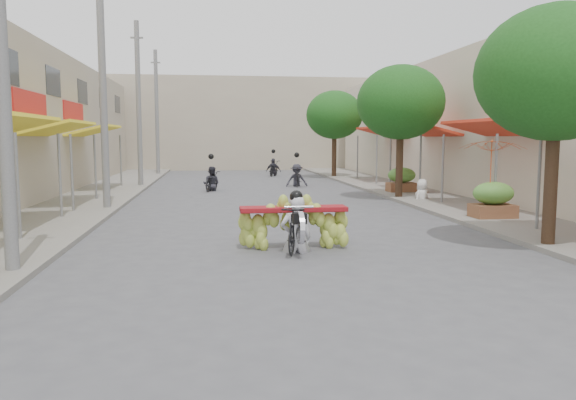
{
  "coord_description": "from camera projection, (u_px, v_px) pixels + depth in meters",
  "views": [
    {
      "loc": [
        -1.87,
        -7.26,
        2.43
      ],
      "look_at": [
        -0.28,
        4.59,
        1.1
      ],
      "focal_mm": 35.0,
      "sensor_mm": 36.0,
      "label": 1
    }
  ],
  "objects": [
    {
      "name": "sidewalk_left",
      "position": [
        79.0,
        200.0,
        21.51
      ],
      "size": [
        4.0,
        60.0,
        0.12
      ],
      "primitive_type": "cube",
      "color": "gray",
      "rests_on": "ground"
    },
    {
      "name": "utility_pole_near",
      "position": [
        0.0,
        43.0,
        9.47
      ],
      "size": [
        0.6,
        0.24,
        8.0
      ],
      "color": "slate",
      "rests_on": "ground"
    },
    {
      "name": "sidewalk_right",
      "position": [
        428.0,
        195.0,
        23.36
      ],
      "size": [
        4.0,
        60.0,
        0.12
      ],
      "primitive_type": "cube",
      "color": "gray",
      "rests_on": "ground"
    },
    {
      "name": "utility_pole_far",
      "position": [
        139.0,
        105.0,
        27.2
      ],
      "size": [
        0.6,
        0.24,
        8.0
      ],
      "color": "slate",
      "rests_on": "ground"
    },
    {
      "name": "street_tree_mid",
      "position": [
        401.0,
        103.0,
        21.76
      ],
      "size": [
        3.4,
        3.4,
        5.25
      ],
      "color": "#3A2719",
      "rests_on": "ground"
    },
    {
      "name": "market_umbrella",
      "position": [
        493.0,
        138.0,
        15.96
      ],
      "size": [
        1.99,
        1.99,
        1.66
      ],
      "rotation": [
        0.0,
        0.0,
        -0.09
      ],
      "color": "#BB4418",
      "rests_on": "ground"
    },
    {
      "name": "utility_pole_back",
      "position": [
        157.0,
        113.0,
        36.06
      ],
      "size": [
        0.6,
        0.24,
        8.0
      ],
      "color": "slate",
      "rests_on": "ground"
    },
    {
      "name": "bg_motorbike_c",
      "position": [
        273.0,
        164.0,
        35.73
      ],
      "size": [
        1.18,
        1.83,
        1.95
      ],
      "color": "black",
      "rests_on": "ground"
    },
    {
      "name": "bg_motorbike_b",
      "position": [
        297.0,
        170.0,
        28.02
      ],
      "size": [
        1.09,
        1.83,
        1.95
      ],
      "color": "black",
      "rests_on": "ground"
    },
    {
      "name": "banana_motorbike",
      "position": [
        295.0,
        217.0,
        12.07
      ],
      "size": [
        2.34,
        1.89,
        2.25
      ],
      "color": "black",
      "rests_on": "ground"
    },
    {
      "name": "produce_crate_far",
      "position": [
        402.0,
        178.0,
        24.17
      ],
      "size": [
        1.2,
        0.88,
        1.16
      ],
      "color": "brown",
      "rests_on": "ground"
    },
    {
      "name": "utility_pole_mid",
      "position": [
        103.0,
        89.0,
        18.33
      ],
      "size": [
        0.6,
        0.24,
        8.0
      ],
      "color": "slate",
      "rests_on": "ground"
    },
    {
      "name": "bg_motorbike_a",
      "position": [
        211.0,
        175.0,
        25.68
      ],
      "size": [
        1.02,
        1.67,
        1.95
      ],
      "color": "black",
      "rests_on": "ground"
    },
    {
      "name": "street_tree_near",
      "position": [
        556.0,
        74.0,
        11.9
      ],
      "size": [
        3.4,
        3.4,
        5.25
      ],
      "color": "#3A2719",
      "rests_on": "ground"
    },
    {
      "name": "street_tree_far",
      "position": [
        334.0,
        115.0,
        33.58
      ],
      "size": [
        3.4,
        3.4,
        5.25
      ],
      "color": "#3A2719",
      "rests_on": "ground"
    },
    {
      "name": "shophouse_row_right",
      "position": [
        557.0,
        124.0,
        22.71
      ],
      "size": [
        9.77,
        40.0,
        6.0
      ],
      "color": "beige",
      "rests_on": "ground"
    },
    {
      "name": "ground",
      "position": [
        353.0,
        316.0,
        7.67
      ],
      "size": [
        120.0,
        120.0,
        0.0
      ],
      "primitive_type": "plane",
      "color": "#545459",
      "rests_on": "ground"
    },
    {
      "name": "far_building",
      "position": [
        236.0,
        124.0,
        44.72
      ],
      "size": [
        20.0,
        6.0,
        7.0
      ],
      "primitive_type": "cube",
      "color": "#AEA18A",
      "rests_on": "ground"
    },
    {
      "name": "pedestrian",
      "position": [
        423.0,
        179.0,
        21.28
      ],
      "size": [
        0.86,
        0.75,
        1.51
      ],
      "rotation": [
        0.0,
        0.0,
        3.66
      ],
      "color": "white",
      "rests_on": "ground"
    },
    {
      "name": "produce_crate_mid",
      "position": [
        493.0,
        197.0,
        16.29
      ],
      "size": [
        1.2,
        0.88,
        1.16
      ],
      "color": "brown",
      "rests_on": "ground"
    }
  ]
}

